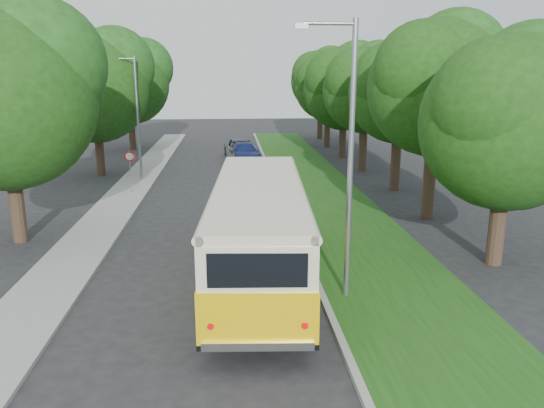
{
  "coord_description": "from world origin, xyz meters",
  "views": [
    {
      "loc": [
        0.9,
        -17.0,
        6.63
      ],
      "look_at": [
        2.56,
        3.36,
        1.5
      ],
      "focal_mm": 35.0,
      "sensor_mm": 36.0,
      "label": 1
    }
  ],
  "objects": [
    {
      "name": "warning_sign",
      "position": [
        -4.5,
        11.98,
        1.71
      ],
      "size": [
        0.56,
        0.1,
        2.5
      ],
      "color": "gray",
      "rests_on": "ground"
    },
    {
      "name": "grass_verge",
      "position": [
        5.95,
        5.0,
        0.07
      ],
      "size": [
        4.5,
        70.0,
        0.13
      ],
      "primitive_type": "cube",
      "color": "#1D4A13",
      "rests_on": "ground"
    },
    {
      "name": "car_white",
      "position": [
        2.53,
        12.62,
        0.62
      ],
      "size": [
        2.06,
        3.96,
        1.24
      ],
      "primitive_type": "imported",
      "rotation": [
        0.0,
        0.0,
        0.21
      ],
      "color": "silver",
      "rests_on": "ground"
    },
    {
      "name": "lamppost_far",
      "position": [
        -4.7,
        16.0,
        4.12
      ],
      "size": [
        1.71,
        0.16,
        7.5
      ],
      "color": "gray",
      "rests_on": "ground"
    },
    {
      "name": "ground",
      "position": [
        0.0,
        0.0,
        0.0
      ],
      "size": [
        120.0,
        120.0,
        0.0
      ],
      "primitive_type": "plane",
      "color": "#242426",
      "rests_on": "ground"
    },
    {
      "name": "car_blue",
      "position": [
        2.05,
        22.81,
        0.7
      ],
      "size": [
        2.57,
        5.03,
        1.4
      ],
      "primitive_type": "imported",
      "rotation": [
        0.0,
        0.0,
        0.13
      ],
      "color": "navy",
      "rests_on": "ground"
    },
    {
      "name": "vintage_bus",
      "position": [
        1.8,
        -0.86,
        1.64
      ],
      "size": [
        3.53,
        11.21,
        3.28
      ],
      "primitive_type": null,
      "rotation": [
        0.0,
        0.0,
        -0.06
      ],
      "color": "yellow",
      "rests_on": "ground"
    },
    {
      "name": "treeline",
      "position": [
        3.15,
        17.99,
        5.93
      ],
      "size": [
        24.27,
        41.91,
        9.46
      ],
      "color": "#332319",
      "rests_on": "ground"
    },
    {
      "name": "lamppost_near",
      "position": [
        4.21,
        -2.5,
        4.37
      ],
      "size": [
        1.71,
        0.16,
        8.0
      ],
      "color": "gray",
      "rests_on": "ground"
    },
    {
      "name": "car_grey",
      "position": [
        1.83,
        24.07,
        0.75
      ],
      "size": [
        2.74,
        5.49,
        1.49
      ],
      "primitive_type": "imported",
      "rotation": [
        0.0,
        0.0,
        0.05
      ],
      "color": "#56585E",
      "rests_on": "ground"
    },
    {
      "name": "car_silver",
      "position": [
        2.01,
        11.21,
        0.66
      ],
      "size": [
        2.71,
        4.2,
        1.33
      ],
      "primitive_type": "imported",
      "rotation": [
        0.0,
        0.0,
        0.32
      ],
      "color": "#A5A4A9",
      "rests_on": "ground"
    },
    {
      "name": "curb",
      "position": [
        3.6,
        5.0,
        0.07
      ],
      "size": [
        0.2,
        70.0,
        0.15
      ],
      "primitive_type": "cube",
      "color": "gray",
      "rests_on": "ground"
    },
    {
      "name": "sidewalk",
      "position": [
        -4.8,
        5.0,
        0.06
      ],
      "size": [
        2.2,
        70.0,
        0.12
      ],
      "primitive_type": "cube",
      "color": "gray",
      "rests_on": "ground"
    }
  ]
}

